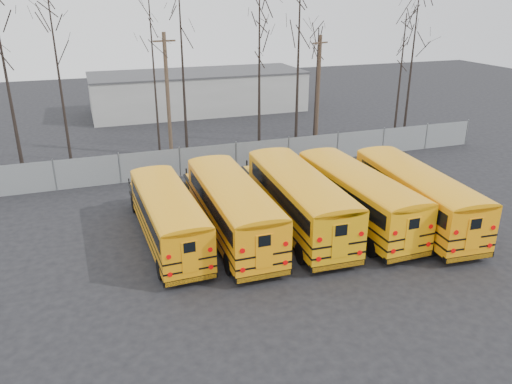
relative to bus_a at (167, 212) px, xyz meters
name	(u,v)px	position (x,y,z in m)	size (l,w,h in m)	color
ground	(307,244)	(6.51, -2.40, -1.67)	(120.00, 120.00, 0.00)	black
fence	(236,157)	(6.51, 9.60, -0.67)	(40.00, 0.04, 2.00)	gray
distant_building	(198,92)	(8.51, 29.60, 0.33)	(22.00, 8.00, 4.00)	#B3B2AD
bus_a	(167,212)	(0.00, 0.00, 0.00)	(2.66, 10.28, 2.86)	black
bus_b	(231,204)	(3.17, -0.38, 0.16)	(2.67, 11.19, 3.12)	black
bus_c	(297,195)	(6.73, -0.52, 0.21)	(3.10, 11.60, 3.22)	black
bus_d	(355,192)	(9.88, -1.03, 0.15)	(2.79, 11.17, 3.11)	black
bus_e	(414,191)	(12.91, -1.96, 0.16)	(3.39, 11.34, 3.13)	black
utility_pole_left	(168,95)	(2.73, 14.29, 3.05)	(1.64, 0.30, 9.20)	brown
utility_pole_right	(318,91)	(14.48, 13.23, 2.84)	(1.51, 0.66, 8.79)	#453427
tree_1	(8,84)	(-7.83, 14.42, 4.45)	(0.26, 0.26, 12.24)	black
tree_2	(60,86)	(-4.53, 13.27, 4.29)	(0.26, 0.26, 11.92)	black
tree_3	(155,80)	(1.51, 11.83, 4.59)	(0.26, 0.26, 12.53)	black
tree_4	(183,76)	(3.87, 13.84, 4.50)	(0.26, 0.26, 12.35)	black
tree_5	(259,78)	(9.27, 12.53, 4.25)	(0.26, 0.26, 11.84)	black
tree_6	(298,70)	(12.19, 12.14, 4.74)	(0.26, 0.26, 12.82)	black
tree_7	(316,85)	(15.42, 15.50, 2.90)	(0.26, 0.26, 9.14)	black
tree_8	(400,80)	(21.31, 12.25, 3.49)	(0.26, 0.26, 10.33)	black
tree_9	(411,66)	(23.31, 13.68, 4.34)	(0.26, 0.26, 12.02)	black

